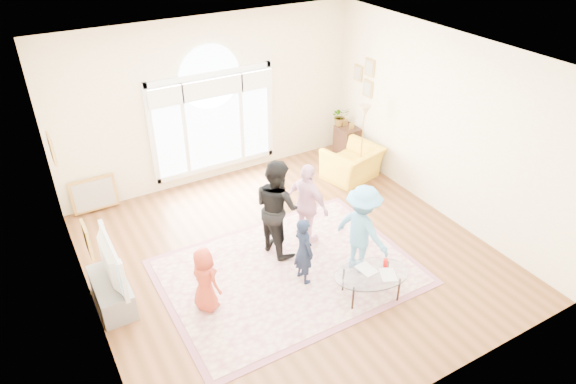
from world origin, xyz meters
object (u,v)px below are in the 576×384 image
area_rug (289,272)px  television (105,262)px  armchair (352,163)px  coffee_table (372,275)px  tv_console (112,292)px

area_rug → television: 2.69m
television → armchair: (5.07, 1.24, -0.41)m
coffee_table → armchair: 3.45m
tv_console → armchair: armchair is taller
armchair → television: bearing=-0.3°
armchair → area_rug: bearing=22.4°
television → coffee_table: television is taller
coffee_table → armchair: size_ratio=1.19×
television → area_rug: bearing=-14.8°
television → coffee_table: size_ratio=0.93×
television → armchair: bearing=13.7°
area_rug → tv_console: tv_console is taller
area_rug → coffee_table: (0.76, -1.04, 0.39)m
tv_console → coffee_table: bearing=-27.5°
tv_console → armchair: (5.08, 1.24, 0.13)m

